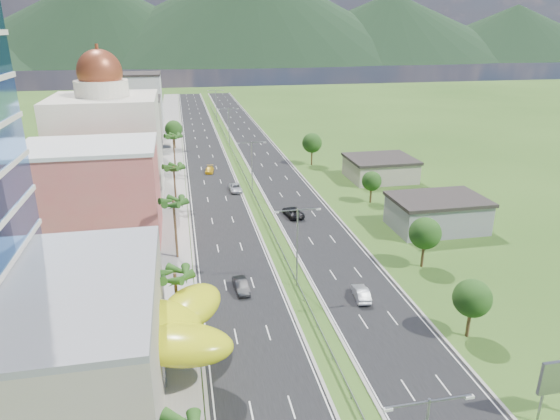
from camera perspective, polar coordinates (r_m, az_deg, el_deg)
ground at (r=59.09m, az=4.20°, el=-13.21°), size 500.00×500.00×0.00m
road_left at (r=141.30m, az=-8.62°, el=6.66°), size 11.00×260.00×0.04m
road_right at (r=142.77m, az=-2.56°, el=7.01°), size 11.00×260.00×0.04m
sidewalk_left at (r=141.18m, az=-12.49°, el=6.41°), size 7.00×260.00×0.12m
median_guardrail at (r=124.32m, az=-4.68°, el=5.25°), size 0.10×216.06×0.76m
streetlight_median_b at (r=64.39m, az=1.99°, el=-3.37°), size 6.04×0.25×11.00m
streetlight_median_c at (r=101.67m, az=-3.25°, el=5.48°), size 6.04×0.25×11.00m
streetlight_median_d at (r=145.35m, az=-5.89°, el=9.87°), size 6.04×0.25×11.00m
streetlight_median_e at (r=189.65m, az=-7.33°, el=12.20°), size 6.04×0.25×11.00m
lime_canopy at (r=51.69m, az=-16.83°, el=-12.90°), size 18.00×15.00×7.40m
pink_shophouse at (r=84.39m, az=-20.54°, el=1.65°), size 20.00×15.00×15.00m
domed_building at (r=105.48m, az=-19.07°, el=7.52°), size 20.00×20.00×28.70m
midrise_grey at (r=130.37m, az=-17.21°, el=8.45°), size 16.00×15.00×16.00m
midrise_beige at (r=152.18m, az=-16.47°, el=9.52°), size 16.00×15.00×13.00m
midrise_white at (r=174.46m, az=-16.01°, el=11.67°), size 16.00×15.00×18.00m
shed_near at (r=88.84m, az=17.48°, el=-0.51°), size 15.00×10.00×5.00m
shed_far at (r=115.44m, az=11.36°, el=4.56°), size 14.00×12.00×4.40m
palm_tree_b at (r=55.54m, az=-11.92°, el=-7.51°), size 3.60×3.60×8.10m
palm_tree_c at (r=73.41m, az=-12.07°, el=0.66°), size 3.60×3.60×9.60m
palm_tree_d at (r=95.69m, az=-12.06°, el=4.62°), size 3.60×3.60×8.60m
palm_tree_e at (r=119.85m, az=-12.11°, el=8.09°), size 3.60×3.60×9.40m
leafy_tree_lfar at (r=144.90m, az=-12.05°, el=9.03°), size 4.90×4.90×8.05m
leafy_tree_ra at (r=58.80m, az=21.11°, el=-9.41°), size 4.20×4.20×6.90m
leafy_tree_rb at (r=73.17m, az=16.25°, el=-2.58°), size 4.55×4.55×7.47m
leafy_tree_rc at (r=98.56m, az=10.43°, el=3.27°), size 3.85×3.85×6.33m
leafy_tree_rd at (r=124.58m, az=3.68°, el=7.66°), size 4.90×4.90×8.05m
mountain_ridge at (r=503.89m, az=-3.15°, el=16.43°), size 860.00×140.00×90.00m
car_dark_left at (r=65.90m, az=-4.48°, el=-8.61°), size 1.96×4.75×1.53m
car_silver_mid_left at (r=105.08m, az=-5.11°, el=2.53°), size 2.46×5.28×1.46m
car_yellow_far_left at (r=119.79m, az=-8.06°, el=4.59°), size 2.51×4.81×1.33m
car_silver_right at (r=64.80m, az=9.26°, el=-9.36°), size 2.18×4.84×1.54m
car_dark_far_right at (r=90.77m, az=1.49°, el=-0.22°), size 3.40×6.14×1.62m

